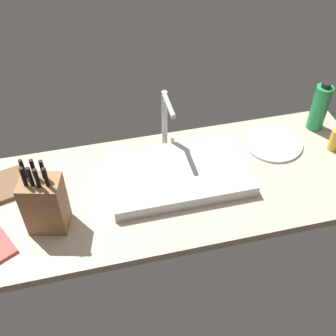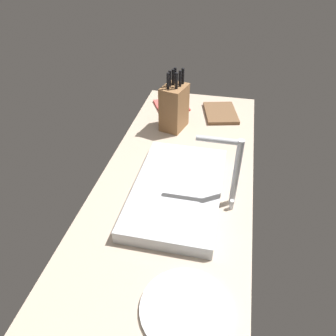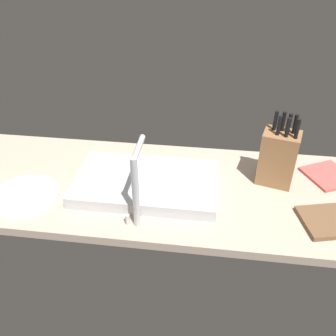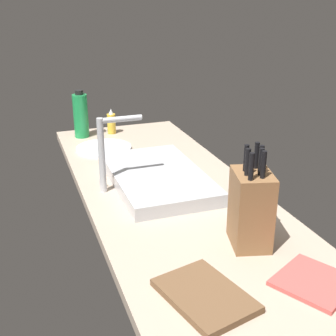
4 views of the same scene
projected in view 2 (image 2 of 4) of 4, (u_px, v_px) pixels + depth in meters
countertop_slab at (174, 188)px, 133.36cm from camera, size 172.73×62.45×3.50cm
sink_basin at (177, 190)px, 125.89cm from camera, size 55.35×32.97×4.95cm
faucet at (231, 167)px, 114.34cm from camera, size 5.50×16.24×27.80cm
knife_block at (174, 107)px, 161.41cm from camera, size 15.85×13.47×29.91cm
cutting_board at (221, 113)px, 178.91cm from camera, size 26.85×21.71×1.80cm
dinner_plate at (186, 309)px, 89.90cm from camera, size 25.51×25.51×1.20cm
dish_towel at (171, 105)px, 186.79cm from camera, size 23.20×23.32×1.20cm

